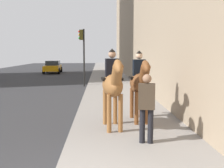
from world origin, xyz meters
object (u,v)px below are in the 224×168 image
object	(u,v)px
car_near_lane	(53,67)
traffic_light_near_curb	(83,48)
mounted_horse_far	(140,82)
mounted_horse_near	(113,84)
pedestrian_greeting	(147,104)

from	to	relation	value
car_near_lane	traffic_light_near_curb	size ratio (longest dim) A/B	1.15
car_near_lane	mounted_horse_far	bearing A→B (deg)	13.31
mounted_horse_far	traffic_light_near_curb	xyz separation A→B (m)	(10.44, 2.44, 1.27)
mounted_horse_near	traffic_light_near_curb	distance (m)	11.43
car_near_lane	mounted_horse_near	bearing A→B (deg)	10.80
pedestrian_greeting	car_near_lane	distance (m)	26.34
mounted_horse_near	mounted_horse_far	distance (m)	1.21
pedestrian_greeting	traffic_light_near_curb	world-z (taller)	traffic_light_near_curb
traffic_light_near_curb	pedestrian_greeting	bearing A→B (deg)	-169.64
mounted_horse_near	pedestrian_greeting	xyz separation A→B (m)	(-1.31, -0.76, -0.33)
traffic_light_near_curb	car_near_lane	bearing A→B (deg)	18.34
mounted_horse_far	traffic_light_near_curb	distance (m)	10.80
mounted_horse_near	mounted_horse_far	size ratio (longest dim) A/B	1.02
mounted_horse_far	car_near_lane	world-z (taller)	mounted_horse_far
mounted_horse_near	traffic_light_near_curb	size ratio (longest dim) A/B	0.59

